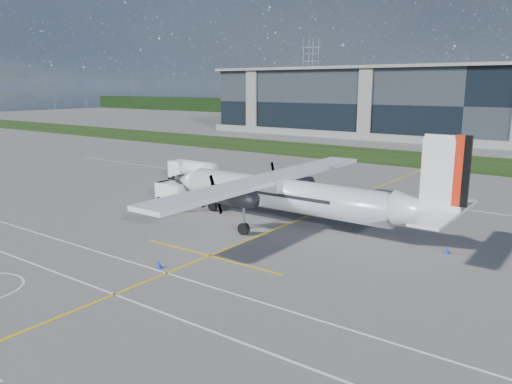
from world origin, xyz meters
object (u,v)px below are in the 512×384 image
(safety_cone_nose_port, at_px, (181,206))
(safety_cone_fwd, at_px, (161,201))
(safety_cone_tail, at_px, (447,250))
(turboprop_aircraft, at_px, (295,177))
(fuel_tanker_truck, at_px, (191,172))
(baggage_tug, at_px, (173,193))
(safety_cone_nose_stbd, at_px, (193,200))
(pylon_west, at_px, (310,77))
(ground_crew_person, at_px, (182,202))
(safety_cone_portwing, at_px, (159,264))
(safety_cone_stbdwing, at_px, (340,191))

(safety_cone_nose_port, relative_size, safety_cone_fwd, 1.00)
(safety_cone_nose_port, height_order, safety_cone_tail, same)
(turboprop_aircraft, height_order, safety_cone_nose_port, turboprop_aircraft)
(fuel_tanker_truck, xyz_separation_m, baggage_tug, (5.98, -8.91, -0.31))
(safety_cone_nose_stbd, bearing_deg, safety_cone_fwd, -134.54)
(safety_cone_tail, bearing_deg, pylon_west, 123.34)
(fuel_tanker_truck, relative_size, ground_crew_person, 3.90)
(ground_crew_person, distance_m, safety_cone_portwing, 14.41)
(safety_cone_nose_port, xyz_separation_m, safety_cone_fwd, (-3.14, 0.38, 0.00))
(pylon_west, relative_size, safety_cone_nose_stbd, 60.00)
(safety_cone_nose_port, bearing_deg, safety_cone_portwing, -50.48)
(safety_cone_nose_port, bearing_deg, safety_cone_tail, 4.13)
(turboprop_aircraft, relative_size, baggage_tug, 8.05)
(turboprop_aircraft, distance_m, safety_cone_nose_stbd, 13.41)
(turboprop_aircraft, distance_m, safety_cone_nose_port, 12.52)
(fuel_tanker_truck, height_order, safety_cone_stbdwing, fuel_tanker_truck)
(safety_cone_portwing, distance_m, safety_cone_nose_stbd, 18.28)
(pylon_west, bearing_deg, safety_cone_nose_stbd, -63.88)
(pylon_west, distance_m, ground_crew_person, 165.95)
(safety_cone_portwing, height_order, safety_cone_nose_stbd, same)
(safety_cone_tail, xyz_separation_m, safety_cone_fwd, (-27.10, -1.35, 0.00))
(pylon_west, relative_size, safety_cone_nose_port, 60.00)
(baggage_tug, height_order, safety_cone_stbdwing, baggage_tug)
(safety_cone_stbdwing, distance_m, safety_cone_tail, 20.09)
(turboprop_aircraft, distance_m, ground_crew_person, 11.48)
(fuel_tanker_truck, height_order, ground_crew_person, fuel_tanker_truck)
(safety_cone_tail, height_order, safety_cone_fwd, same)
(turboprop_aircraft, xyz_separation_m, safety_cone_nose_port, (-11.84, -1.16, -3.89))
(pylon_west, height_order, safety_cone_fwd, pylon_west)
(pylon_west, relative_size, fuel_tanker_truck, 4.21)
(safety_cone_fwd, bearing_deg, safety_cone_tail, 2.86)
(safety_cone_stbdwing, xyz_separation_m, safety_cone_nose_port, (-8.98, -15.12, 0.00))
(safety_cone_nose_stbd, bearing_deg, safety_cone_tail, -2.09)
(fuel_tanker_truck, bearing_deg, safety_cone_tail, -14.63)
(safety_cone_tail, distance_m, safety_cone_portwing, 19.66)
(turboprop_aircraft, relative_size, safety_cone_fwd, 55.26)
(safety_cone_tail, height_order, safety_cone_portwing, same)
(ground_crew_person, height_order, safety_cone_portwing, ground_crew_person)
(safety_cone_fwd, xyz_separation_m, safety_cone_nose_stbd, (2.23, 2.26, 0.00))
(safety_cone_tail, bearing_deg, baggage_tug, -178.91)
(fuel_tanker_truck, bearing_deg, turboprop_aircraft, -24.08)
(safety_cone_stbdwing, distance_m, safety_cone_nose_stbd, 15.92)
(baggage_tug, xyz_separation_m, safety_cone_stbdwing, (11.23, 13.89, -0.78))
(pylon_west, height_order, ground_crew_person, pylon_west)
(baggage_tug, distance_m, safety_cone_fwd, 1.45)
(pylon_west, xyz_separation_m, safety_cone_portwing, (81.93, -159.65, -14.75))
(ground_crew_person, xyz_separation_m, safety_cone_portwing, (8.96, -11.27, -0.66))
(turboprop_aircraft, height_order, safety_cone_fwd, turboprop_aircraft)
(fuel_tanker_truck, relative_size, safety_cone_nose_port, 14.26)
(fuel_tanker_truck, distance_m, safety_cone_stbdwing, 17.95)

